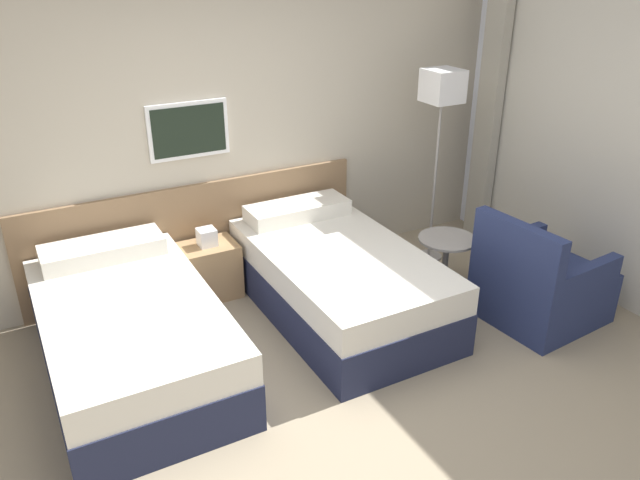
# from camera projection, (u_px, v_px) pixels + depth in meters

# --- Properties ---
(ground_plane) EXTENTS (16.00, 16.00, 0.00)m
(ground_plane) POSITION_uv_depth(u_px,v_px,m) (355.00, 409.00, 3.93)
(ground_plane) COLOR gray
(wall_headboard) EXTENTS (10.00, 0.10, 2.70)m
(wall_headboard) POSITION_uv_depth(u_px,v_px,m) (223.00, 131.00, 5.02)
(wall_headboard) COLOR #B7AD99
(wall_headboard) RESTS_ON ground_plane
(bed_near_door) EXTENTS (1.09, 1.91, 0.68)m
(bed_near_door) POSITION_uv_depth(u_px,v_px,m) (131.00, 335.00, 4.17)
(bed_near_door) COLOR #1E233D
(bed_near_door) RESTS_ON ground_plane
(bed_near_window) EXTENTS (1.09, 1.91, 0.68)m
(bed_near_window) POSITION_uv_depth(u_px,v_px,m) (339.00, 279.00, 4.87)
(bed_near_window) COLOR #1E233D
(bed_near_window) RESTS_ON ground_plane
(nightstand) EXTENTS (0.46, 0.35, 0.60)m
(nightstand) POSITION_uv_depth(u_px,v_px,m) (210.00, 269.00, 5.12)
(nightstand) COLOR #9E7A51
(nightstand) RESTS_ON ground_plane
(floor_lamp) EXTENTS (0.29, 0.29, 1.73)m
(floor_lamp) POSITION_uv_depth(u_px,v_px,m) (442.00, 97.00, 5.22)
(floor_lamp) COLOR #9E9993
(floor_lamp) RESTS_ON ground_plane
(side_table) EXTENTS (0.47, 0.47, 0.50)m
(side_table) POSITION_uv_depth(u_px,v_px,m) (446.00, 254.00, 5.12)
(side_table) COLOR gray
(side_table) RESTS_ON ground_plane
(armchair) EXTENTS (0.90, 0.83, 0.88)m
(armchair) POSITION_uv_depth(u_px,v_px,m) (539.00, 286.00, 4.79)
(armchair) COLOR navy
(armchair) RESTS_ON ground_plane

